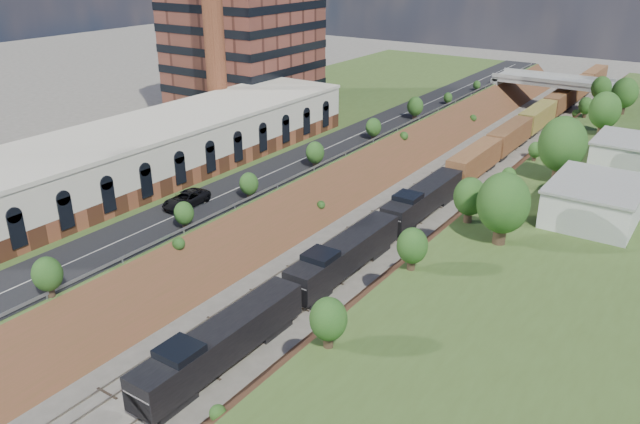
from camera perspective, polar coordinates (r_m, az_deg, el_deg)
platform_left at (r=107.21m, az=-6.39°, el=6.41°), size 44.00×180.00×5.00m
embankment_left at (r=95.83m, az=3.80°, el=2.89°), size 10.00×180.00×10.00m
embankment_right at (r=87.65m, az=16.27°, el=0.00°), size 10.00×180.00×10.00m
rail_left_track at (r=92.15m, az=8.30°, el=1.91°), size 1.58×180.00×0.18m
rail_right_track at (r=90.20m, az=11.26°, el=1.23°), size 1.58×180.00×0.18m
road at (r=96.45m, az=1.57°, el=6.23°), size 8.00×180.00×0.10m
guardrail at (r=94.10m, az=3.62°, el=6.08°), size 0.10×171.00×0.70m
commercial_building at (r=87.04m, az=-13.41°, el=6.11°), size 14.30×62.30×7.00m
smokestack at (r=102.15m, az=-9.85°, el=18.27°), size 3.20×3.20×40.00m
overpass at (r=146.67m, az=20.39°, el=10.62°), size 24.50×8.30×7.40m
white_building_near at (r=75.28m, az=23.84°, el=0.84°), size 9.00×12.00×4.00m
white_building_far at (r=96.16m, az=26.23°, el=4.87°), size 8.00×10.00×3.60m
tree_right_large at (r=64.78m, az=16.42°, el=0.74°), size 5.25×5.25×7.61m
tree_left_crest at (r=64.91m, az=-14.96°, el=-1.30°), size 2.45×2.45×3.55m
freight_train at (r=112.73m, az=16.71°, el=6.47°), size 3.09×157.13×4.60m
suv at (r=74.11m, az=-12.15°, el=1.16°), size 3.24×6.36×1.72m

